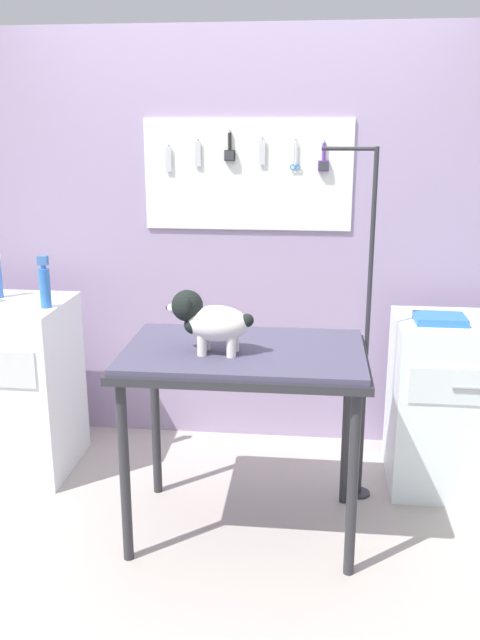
{
  "coord_description": "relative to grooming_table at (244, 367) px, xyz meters",
  "views": [
    {
      "loc": [
        0.42,
        -2.51,
        1.79
      ],
      "look_at": [
        0.12,
        0.21,
        1.01
      ],
      "focal_mm": 38.51,
      "sensor_mm": 36.0,
      "label": 1
    }
  ],
  "objects": [
    {
      "name": "supply_tray",
      "position": [
        0.9,
        0.49,
        0.1
      ],
      "size": [
        0.24,
        0.18,
        0.04
      ],
      "color": "blue",
      "rests_on": "cabinet_right"
    },
    {
      "name": "dog",
      "position": [
        -0.14,
        -0.07,
        0.23
      ],
      "size": [
        0.37,
        0.18,
        0.27
      ],
      "color": "white",
      "rests_on": "grooming_table"
    },
    {
      "name": "rear_wall_panel",
      "position": [
        -0.13,
        1.03,
        0.37
      ],
      "size": [
        4.0,
        0.11,
        2.3
      ],
      "color": "#A28EB2",
      "rests_on": "ground"
    },
    {
      "name": "cabinet_right",
      "position": [
        1.04,
        0.54,
        -0.35
      ],
      "size": [
        0.68,
        0.54,
        0.87
      ],
      "color": "white",
      "rests_on": "ground"
    },
    {
      "name": "conditioner_bottle",
      "position": [
        -1.03,
        0.41,
        0.24
      ],
      "size": [
        0.05,
        0.05,
        0.26
      ],
      "color": "blue",
      "rests_on": "counter_left"
    },
    {
      "name": "ground",
      "position": [
        -0.13,
        -0.25,
        -0.81
      ],
      "size": [
        4.4,
        4.0,
        0.04
      ],
      "primitive_type": "cube",
      "color": "#B4A9A1"
    },
    {
      "name": "grooming_arm",
      "position": [
        0.54,
        0.36,
        0.01
      ],
      "size": [
        0.3,
        0.11,
        1.7
      ],
      "color": "#2D2D33",
      "rests_on": "ground"
    },
    {
      "name": "grooming_table",
      "position": [
        0.0,
        0.0,
        0.0
      ],
      "size": [
        1.05,
        0.69,
        0.87
      ],
      "color": "#2D2D33",
      "rests_on": "ground"
    }
  ]
}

